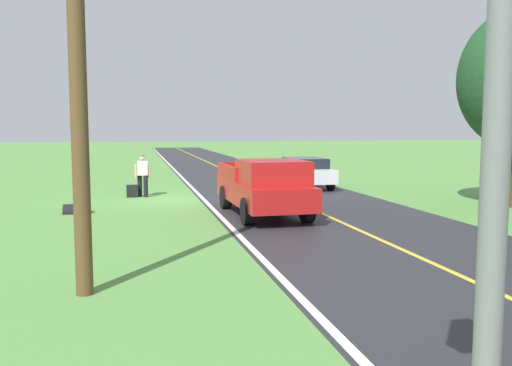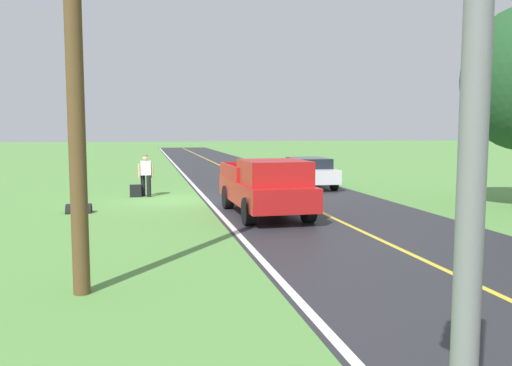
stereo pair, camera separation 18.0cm
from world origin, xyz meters
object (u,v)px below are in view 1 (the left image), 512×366
Objects in this scene: suitcase_carried at (132,191)px; sedan_near_oncoming at (304,171)px; utility_pole_roadside at (77,61)px; pickup_truck_passing at (265,186)px; hitchhiker_walking at (142,173)px.

suitcase_carried is 0.11× the size of sedan_near_oncoming.
sedan_near_oncoming is at bearing 101.77° from suitcase_carried.
sedan_near_oncoming is 17.49m from utility_pole_roadside.
pickup_truck_passing is 8.62m from sedan_near_oncoming.
sedan_near_oncoming reaches higher than suitcase_carried.
suitcase_carried is 0.09× the size of pickup_truck_passing.
pickup_truck_passing reaches higher than sedan_near_oncoming.
pickup_truck_passing is at bearing 63.87° from sedan_near_oncoming.
sedan_near_oncoming is at bearing -116.13° from pickup_truck_passing.
suitcase_carried is (0.42, 0.10, -0.73)m from hitchhiker_walking.
pickup_truck_passing is at bearing -124.06° from utility_pole_roadside.
utility_pole_roadside reaches higher than sedan_near_oncoming.
hitchhiker_walking is at bearing 14.18° from sedan_near_oncoming.
pickup_truck_passing is at bearing 33.31° from suitcase_carried.
utility_pole_roadside reaches higher than pickup_truck_passing.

